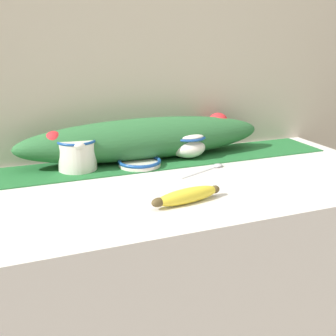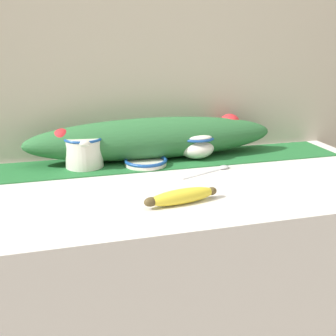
{
  "view_description": "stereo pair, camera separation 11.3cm",
  "coord_description": "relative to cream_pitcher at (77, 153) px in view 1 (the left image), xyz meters",
  "views": [
    {
      "loc": [
        -0.42,
        -1.03,
        1.31
      ],
      "look_at": [
        -0.02,
        -0.03,
        0.97
      ],
      "focal_mm": 45.0,
      "sensor_mm": 36.0,
      "label": 1
    },
    {
      "loc": [
        -0.31,
        -1.07,
        1.31
      ],
      "look_at": [
        -0.02,
        -0.03,
        0.97
      ],
      "focal_mm": 45.0,
      "sensor_mm": 36.0,
      "label": 2
    }
  ],
  "objects": [
    {
      "name": "countertop",
      "position": [
        0.23,
        -0.2,
        -0.51
      ],
      "size": [
        1.35,
        0.63,
        0.92
      ],
      "primitive_type": "cube",
      "color": "silver",
      "rests_on": "ground_plane"
    },
    {
      "name": "back_wall",
      "position": [
        0.23,
        0.13,
        0.23
      ],
      "size": [
        2.15,
        0.04,
        2.4
      ],
      "primitive_type": "cube",
      "color": "#B7AD99",
      "rests_on": "ground_plane"
    },
    {
      "name": "table_runner",
      "position": [
        0.23,
        -0.0,
        -0.05
      ],
      "size": [
        1.24,
        0.2,
        0.0
      ],
      "primitive_type": "cube",
      "color": "#236B33",
      "rests_on": "countertop"
    },
    {
      "name": "cream_pitcher",
      "position": [
        0.0,
        0.0,
        0.0
      ],
      "size": [
        0.12,
        0.14,
        0.1
      ],
      "color": "white",
      "rests_on": "countertop"
    },
    {
      "name": "sugar_bowl",
      "position": [
        0.36,
        -0.0,
        -0.0
      ],
      "size": [
        0.12,
        0.12,
        0.11
      ],
      "color": "white",
      "rests_on": "countertop"
    },
    {
      "name": "small_dish",
      "position": [
        0.19,
        -0.04,
        -0.04
      ],
      "size": [
        0.14,
        0.14,
        0.02
      ],
      "color": "white",
      "rests_on": "countertop"
    },
    {
      "name": "banana",
      "position": [
        0.2,
        -0.36,
        -0.03
      ],
      "size": [
        0.2,
        0.07,
        0.04
      ],
      "rotation": [
        0.0,
        0.0,
        0.17
      ],
      "color": "yellow",
      "rests_on": "countertop"
    },
    {
      "name": "spoon",
      "position": [
        0.4,
        -0.13,
        -0.05
      ],
      "size": [
        0.17,
        0.09,
        0.01
      ],
      "rotation": [
        0.0,
        0.0,
        0.41
      ],
      "color": "silver",
      "rests_on": "countertop"
    },
    {
      "name": "poinsettia_garland",
      "position": [
        0.23,
        0.03,
        0.02
      ],
      "size": [
        0.82,
        0.15,
        0.14
      ],
      "color": "#2D6B38",
      "rests_on": "countertop"
    }
  ]
}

